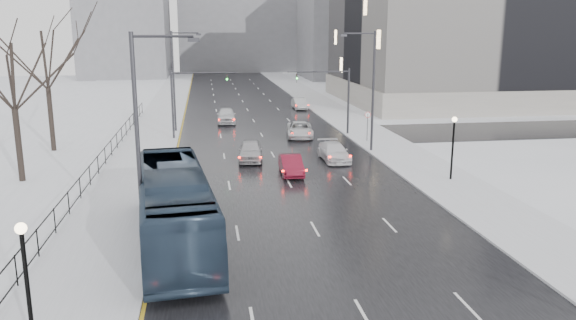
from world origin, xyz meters
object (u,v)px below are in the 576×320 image
mast_signal_left (184,96)px  sedan_center_far (226,115)px  lamppost_l (25,269)px  bus (174,207)px  tree_park_d (23,182)px  sedan_right_distant (299,104)px  no_uturn_sign (368,118)px  sedan_right_cross (300,130)px  streetlight_l_far (176,76)px  sedan_right_near (291,165)px  sedan_right_far (334,152)px  streetlight_l_near (143,134)px  tree_park_e (54,152)px  streetlight_r_mid (371,85)px  lamppost_r_mid (453,139)px  mast_signal_right (338,93)px  sedan_center_near (251,151)px

mast_signal_left → sedan_center_far: 10.29m
lamppost_l → bus: lamppost_l is taller
tree_park_d → lamppost_l: (6.80, -22.00, 2.94)m
sedan_right_distant → no_uturn_sign: bearing=-85.0°
bus → sedan_center_far: bus is taller
tree_park_d → lamppost_l: tree_park_d is taller
no_uturn_sign → sedan_right_cross: size_ratio=0.52×
streetlight_l_far → sedan_right_near: bearing=-65.1°
streetlight_l_far → sedan_right_cross: streetlight_l_far is taller
sedan_right_far → sedan_center_far: sedan_center_far is taller
streetlight_l_far → sedan_right_cross: (11.67, -4.68, -4.85)m
streetlight_l_far → sedan_right_far: 20.12m
streetlight_l_far → no_uturn_sign: size_ratio=3.70×
sedan_right_far → sedan_center_far: 21.10m
streetlight_l_near → streetlight_l_far: (0.00, 32.00, 0.00)m
tree_park_e → streetlight_r_mid: streetlight_r_mid is taller
tree_park_d → bus: 17.06m
lamppost_r_mid → mast_signal_right: 18.41m
streetlight_l_far → sedan_right_distant: bearing=44.5°
mast_signal_right → sedan_right_near: (-6.83, -14.69, -3.38)m
streetlight_l_near → sedan_right_near: (8.67, 13.31, -4.89)m
streetlight_l_near → mast_signal_left: (0.84, 28.00, -1.51)m
streetlight_l_near → mast_signal_left: streetlight_l_near is taller
tree_park_e → sedan_right_far: (22.70, -6.85, 0.73)m
mast_signal_left → sedan_right_far: bearing=-42.5°
sedan_right_far → lamppost_r_mid: bearing=-48.7°
streetlight_l_near → sedan_right_far: bearing=53.5°
sedan_right_near → sedan_right_far: size_ratio=0.87×
streetlight_r_mid → streetlight_l_near: size_ratio=1.00×
mast_signal_right → no_uturn_sign: (1.87, -4.00, -1.81)m
mast_signal_right → bus: (-14.33, -27.07, -2.22)m
mast_signal_left → no_uturn_sign: 17.10m
tree_park_d → mast_signal_right: 29.05m
lamppost_r_mid → sedan_center_near: size_ratio=0.93×
sedan_right_distant → streetlight_r_mid: bearing=-88.1°
streetlight_r_mid → sedan_right_distant: size_ratio=2.33×
sedan_right_near → sedan_right_distant: sedan_right_distant is taller
sedan_right_cross → streetlight_r_mid: bearing=-50.3°
streetlight_r_mid → no_uturn_sign: 5.30m
bus → tree_park_e: bearing=109.8°
streetlight_l_near → sedan_right_cross: bearing=66.9°
streetlight_l_near → no_uturn_sign: 29.81m
no_uturn_sign → sedan_right_cross: 6.77m
bus → sedan_right_cross: 28.43m
mast_signal_right → sedan_center_near: size_ratio=1.42×
tree_park_d → sedan_right_near: size_ratio=2.99×
streetlight_l_near → streetlight_l_far: same height
mast_signal_left → lamppost_l: bearing=-95.8°
sedan_right_cross → lamppost_r_mid: bearing=-59.4°
streetlight_l_far → sedan_center_far: streetlight_l_far is taller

